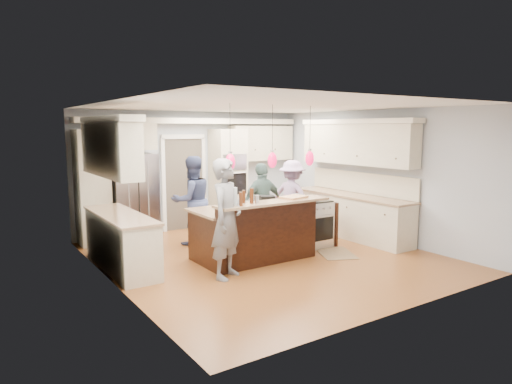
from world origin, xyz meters
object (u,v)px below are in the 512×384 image
kitchen_island (253,232)px  island_range (311,223)px  refrigerator (133,197)px  person_far_left (192,200)px  person_bar_end (227,219)px

kitchen_island → island_range: bearing=3.1°
refrigerator → island_range: refrigerator is taller
island_range → person_far_left: size_ratio=0.52×
kitchen_island → person_far_left: size_ratio=1.18×
refrigerator → island_range: size_ratio=1.96×
refrigerator → kitchen_island: refrigerator is taller
refrigerator → person_bar_end: (0.38, -3.24, 0.03)m
island_range → person_far_left: 2.40m
refrigerator → kitchen_island: bearing=-63.1°
island_range → person_far_left: bearing=142.1°
refrigerator → person_bar_end: 3.26m
kitchen_island → refrigerator: bearing=116.9°
kitchen_island → person_bar_end: size_ratio=1.13×
island_range → person_bar_end: bearing=-162.2°
person_far_left → kitchen_island: bearing=105.6°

